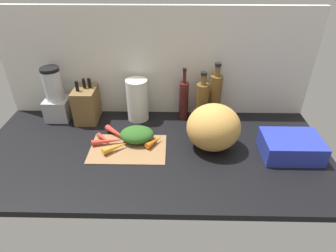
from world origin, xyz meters
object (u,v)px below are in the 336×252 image
object	(u,v)px
carrot_5	(154,141)
carrot_6	(115,147)
carrot_2	(141,133)
bottle_0	(184,100)
carrot_4	(144,135)
knife_block	(87,104)
winter_squash	(213,127)
paper_towel_roll	(137,100)
bottle_1	(202,102)
dish_rack	(291,146)
blender_appliance	(56,98)
carrot_0	(117,133)
bottle_2	(215,96)
carrot_1	(104,139)
cutting_board	(128,148)
carrot_3	(109,141)

from	to	relation	value
carrot_5	carrot_6	size ratio (longest dim) A/B	0.83
carrot_2	carrot_6	size ratio (longest dim) A/B	1.02
carrot_5	bottle_0	distance (cm)	32.46
carrot_4	knife_block	size ratio (longest dim) A/B	0.62
winter_squash	carrot_2	bearing A→B (deg)	167.82
paper_towel_roll	bottle_1	size ratio (longest dim) A/B	0.81
carrot_4	dish_rack	size ratio (longest dim) A/B	0.57
carrot_4	blender_appliance	bearing A→B (deg)	159.15
bottle_1	dish_rack	bearing A→B (deg)	-37.07
carrot_4	dish_rack	bearing A→B (deg)	-9.95
carrot_5	knife_block	xyz separation A→B (cm)	(-38.69, 24.29, 7.30)
carrot_0	bottle_0	distance (cm)	41.25
blender_appliance	bottle_2	distance (cm)	88.36
carrot_6	bottle_2	bearing A→B (deg)	32.45
carrot_1	dish_rack	bearing A→B (deg)	-5.20
bottle_2	carrot_0	bearing A→B (deg)	-158.50
cutting_board	paper_towel_roll	bearing A→B (deg)	85.93
cutting_board	bottle_2	distance (cm)	55.94
carrot_2	bottle_1	bearing A→B (deg)	27.67
paper_towel_roll	bottle_2	bearing A→B (deg)	1.31
carrot_3	winter_squash	distance (cm)	51.95
carrot_6	knife_block	xyz separation A→B (cm)	(-20.49, 29.54, 7.19)
knife_block	carrot_4	bearing A→B (deg)	-28.26
winter_squash	blender_appliance	distance (cm)	88.50
paper_towel_roll	carrot_4	bearing A→B (deg)	-75.90
carrot_4	carrot_6	size ratio (longest dim) A/B	1.18
carrot_0	dish_rack	world-z (taller)	dish_rack
carrot_3	cutting_board	bearing A→B (deg)	-17.89
carrot_0	carrot_3	bearing A→B (deg)	-114.26
carrot_2	carrot_4	distance (cm)	1.93
carrot_1	carrot_6	distance (cm)	10.11
carrot_3	dish_rack	world-z (taller)	dish_rack
cutting_board	bottle_0	xyz separation A→B (cm)	(27.87, 29.92, 11.34)
cutting_board	dish_rack	size ratio (longest dim) A/B	1.38
carrot_4	bottle_1	bearing A→B (deg)	30.00
carrot_5	bottle_1	xyz separation A→B (cm)	(25.39, 24.14, 9.67)
bottle_1	carrot_0	bearing A→B (deg)	-158.62
cutting_board	carrot_3	xyz separation A→B (cm)	(-9.74, 3.15, 1.80)
knife_block	winter_squash	bearing A→B (deg)	-20.25
carrot_4	bottle_1	size ratio (longest dim) A/B	0.52
carrot_0	knife_block	xyz separation A→B (cm)	(-19.45, 17.61, 7.24)
carrot_1	cutting_board	bearing A→B (deg)	-22.26
bottle_0	carrot_0	bearing A→B (deg)	-149.67
carrot_6	winter_squash	world-z (taller)	winter_squash
cutting_board	carrot_2	distance (cm)	11.56
dish_rack	bottle_2	bearing A→B (deg)	134.49
carrot_5	cutting_board	bearing A→B (deg)	-166.61
carrot_6	bottle_1	world-z (taller)	bottle_1
carrot_5	dish_rack	bearing A→B (deg)	-5.26
paper_towel_roll	bottle_1	bearing A→B (deg)	-3.23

